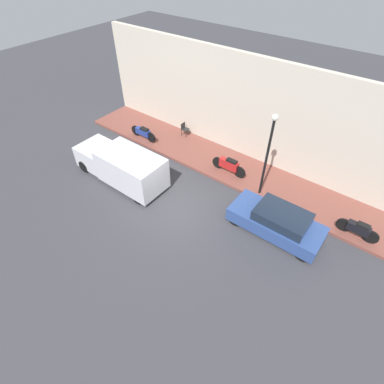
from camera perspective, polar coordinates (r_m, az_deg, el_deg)
ground_plane at (r=14.61m, az=-3.30°, el=-3.67°), size 60.00×60.00×0.00m
sidewalk at (r=17.34m, az=6.38°, el=5.21°), size 2.87×19.62×0.15m
building_facade at (r=17.04m, az=10.09°, el=15.27°), size 0.30×19.62×5.76m
parked_car at (r=13.80m, az=15.90°, el=-5.46°), size 1.72×4.14×1.32m
delivery_van at (r=16.21m, az=-13.38°, el=5.07°), size 1.92×5.35×1.87m
motorcycle_black at (r=14.90m, az=29.09°, el=-6.20°), size 0.30×1.78×0.82m
motorcycle_blue at (r=19.35m, az=-9.26°, el=11.13°), size 0.30×1.98×0.78m
motorcycle_red at (r=16.38m, az=7.05°, el=5.09°), size 0.30×2.06×0.90m
streetlamp at (r=14.03m, az=14.41°, el=8.22°), size 0.30×0.30×4.40m
cafe_chair at (r=19.47m, az=-1.44°, el=12.03°), size 0.40×0.40×0.82m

